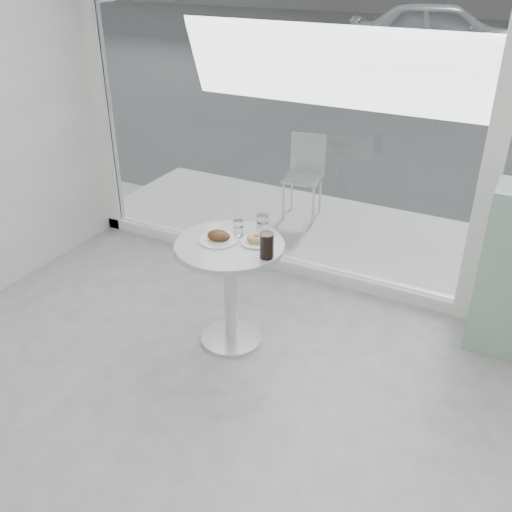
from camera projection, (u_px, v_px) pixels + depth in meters
The scene contains 10 objects.
storefront at pixel (380, 73), 3.87m from camera, with size 5.00×0.14×3.00m.
main_table at pixel (230, 273), 3.80m from camera, with size 0.72×0.72×0.77m.
patio_deck at pixel (379, 243), 5.33m from camera, with size 5.60×1.60×0.05m, color silver.
patio_chair at pixel (305, 171), 5.64m from camera, with size 0.40×0.40×0.82m.
car_white at pixel (443, 34), 12.82m from camera, with size 1.69×4.21×1.43m, color silver.
plate_fritter at pixel (219, 237), 3.72m from camera, with size 0.25×0.25×0.07m.
plate_donut at pixel (256, 240), 3.70m from camera, with size 0.21×0.21×0.05m.
water_tumbler_a at pixel (238, 229), 3.78m from camera, with size 0.07×0.07×0.11m.
water_tumbler_b at pixel (263, 225), 3.81m from camera, with size 0.08×0.08×0.13m.
cola_glass at pixel (267, 246), 3.49m from camera, with size 0.09×0.09×0.17m.
Camera 1 is at (1.18, -0.93, 2.47)m, focal length 40.00 mm.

